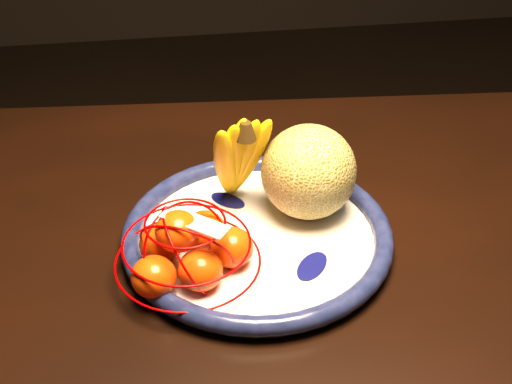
{
  "coord_description": "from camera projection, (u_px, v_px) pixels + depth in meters",
  "views": [
    {
      "loc": [
        -0.26,
        -0.64,
        1.24
      ],
      "look_at": [
        -0.16,
        0.01,
        0.77
      ],
      "focal_mm": 50.0,
      "sensor_mm": 36.0,
      "label": 1
    }
  ],
  "objects": [
    {
      "name": "banana_bunch",
      "position": [
        237.0,
        155.0,
        0.85
      ],
      "size": [
        0.09,
        0.09,
        0.14
      ],
      "rotation": [
        0.0,
        0.0,
        0.29
      ],
      "color": "gold",
      "rests_on": "fruit_bowl"
    },
    {
      "name": "dining_table",
      "position": [
        350.0,
        320.0,
        0.85
      ],
      "size": [
        1.45,
        0.94,
        0.7
      ],
      "rotation": [
        0.0,
        0.0,
        -0.08
      ],
      "color": "black",
      "rests_on": "ground"
    },
    {
      "name": "mandarin_bag",
      "position": [
        188.0,
        250.0,
        0.78
      ],
      "size": [
        0.2,
        0.2,
        0.1
      ],
      "rotation": [
        0.0,
        0.0,
        0.25
      ],
      "color": "#FF500F",
      "rests_on": "fruit_bowl"
    },
    {
      "name": "cantaloupe",
      "position": [
        309.0,
        172.0,
        0.85
      ],
      "size": [
        0.12,
        0.12,
        0.12
      ],
      "primitive_type": "sphere",
      "color": "olive",
      "rests_on": "fruit_bowl"
    },
    {
      "name": "price_tag",
      "position": [
        195.0,
        222.0,
        0.75
      ],
      "size": [
        0.08,
        0.06,
        0.01
      ],
      "primitive_type": "cube",
      "rotation": [
        -0.14,
        0.1,
        -0.57
      ],
      "color": "white",
      "rests_on": "mandarin_bag"
    },
    {
      "name": "fruit_bowl",
      "position": [
        257.0,
        236.0,
        0.84
      ],
      "size": [
        0.32,
        0.32,
        0.03
      ],
      "rotation": [
        0.0,
        0.0,
        0.32
      ],
      "color": "white",
      "rests_on": "dining_table"
    }
  ]
}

